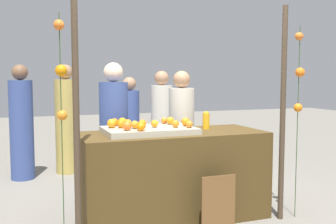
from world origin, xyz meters
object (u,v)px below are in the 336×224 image
(orange_0, at_px, (115,122))
(vendor_left, at_px, (114,139))
(orange_1, at_px, (176,124))
(vendor_right, at_px, (181,138))
(stall_counter, at_px, (173,175))
(chalkboard_sign, at_px, (218,206))
(juice_bottle, at_px, (206,121))

(orange_0, height_order, vendor_left, vendor_left)
(orange_1, distance_m, vendor_right, 0.89)
(stall_counter, relative_size, chalkboard_sign, 3.33)
(juice_bottle, distance_m, chalkboard_sign, 1.02)
(juice_bottle, relative_size, vendor_left, 0.12)
(vendor_right, bearing_deg, orange_1, -116.49)
(orange_0, bearing_deg, vendor_right, 23.47)
(stall_counter, xyz_separation_m, orange_1, (-0.01, -0.09, 0.55))
(vendor_left, relative_size, vendor_right, 1.06)
(juice_bottle, bearing_deg, chalkboard_sign, -106.43)
(juice_bottle, distance_m, vendor_right, 0.62)
(stall_counter, distance_m, vendor_right, 0.80)
(orange_0, height_order, vendor_right, vendor_right)
(chalkboard_sign, height_order, vendor_right, vendor_right)
(orange_1, distance_m, vendor_left, 0.93)
(orange_0, bearing_deg, chalkboard_sign, -46.12)
(juice_bottle, bearing_deg, vendor_right, 97.44)
(stall_counter, height_order, vendor_left, vendor_left)
(vendor_left, bearing_deg, orange_1, -58.10)
(stall_counter, height_order, chalkboard_sign, stall_counter)
(vendor_right, bearing_deg, vendor_left, 179.42)
(vendor_right, bearing_deg, chalkboard_sign, -96.09)
(orange_0, bearing_deg, juice_bottle, -8.08)
(chalkboard_sign, xyz_separation_m, vendor_right, (0.13, 1.24, 0.45))
(chalkboard_sign, bearing_deg, vendor_left, 119.97)
(orange_1, xyz_separation_m, vendor_left, (-0.47, 0.76, -0.24))
(orange_0, height_order, chalkboard_sign, orange_0)
(orange_1, bearing_deg, stall_counter, 85.31)
(juice_bottle, bearing_deg, orange_1, -155.22)
(orange_0, xyz_separation_m, chalkboard_sign, (0.80, -0.83, -0.74))
(juice_bottle, relative_size, vendor_right, 0.13)
(chalkboard_sign, bearing_deg, stall_counter, 112.27)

